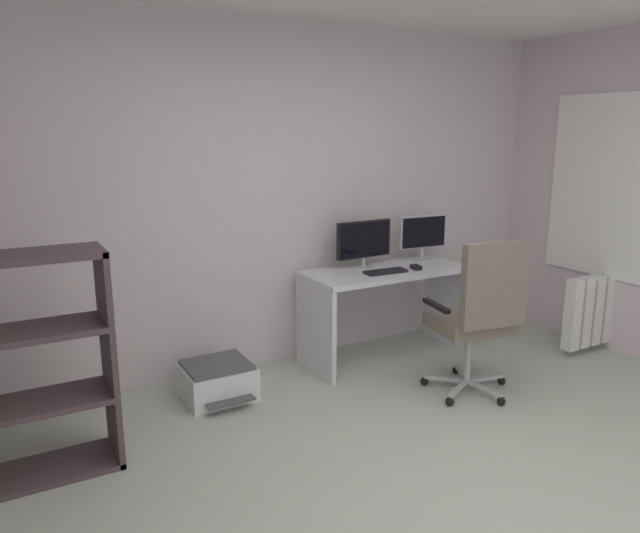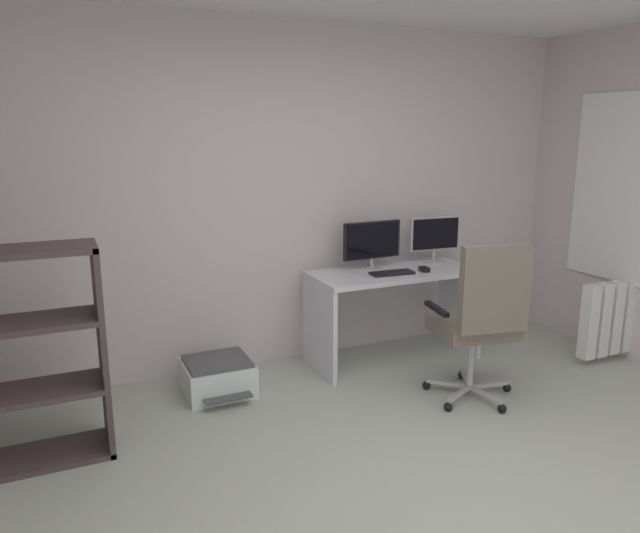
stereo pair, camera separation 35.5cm
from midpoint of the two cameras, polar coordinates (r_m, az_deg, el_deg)
name	(u,v)px [view 1 (the left image)]	position (r m, az deg, el deg)	size (l,w,h in m)	color
ground_plane	(477,516)	(3.17, 11.55, -22.65)	(5.19, 4.59, 0.02)	#AFB7A8
wall_back	(269,198)	(4.62, -7.17, 6.58)	(5.19, 0.10, 2.63)	silver
window_pane	(620,188)	(5.33, 25.31, 6.87)	(0.01, 1.22, 1.43)	white
window_frame	(620,188)	(5.33, 25.27, 6.86)	(0.02, 1.30, 1.51)	white
desk	(386,294)	(4.78, 4.29, -2.66)	(1.35, 0.59, 0.74)	silver
monitor_main	(364,241)	(4.73, 2.13, 2.44)	(0.51, 0.18, 0.38)	#B2B5B7
monitor_secondary	(423,234)	(5.06, 7.91, 3.10)	(0.46, 0.18, 0.38)	#B2B5B7
keyboard	(386,272)	(4.60, 4.16, -0.51)	(0.34, 0.13, 0.02)	black
computer_mouse	(416,267)	(4.74, 7.15, -0.09)	(0.06, 0.10, 0.03)	black
office_chair	(480,311)	(4.12, 12.79, -4.26)	(0.64, 0.62, 1.13)	#B7BABC
printer	(217,380)	(4.28, -12.28, -10.73)	(0.47, 0.52, 0.25)	silver
radiator	(599,309)	(5.44, 23.71, -3.79)	(0.79, 0.10, 0.60)	white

